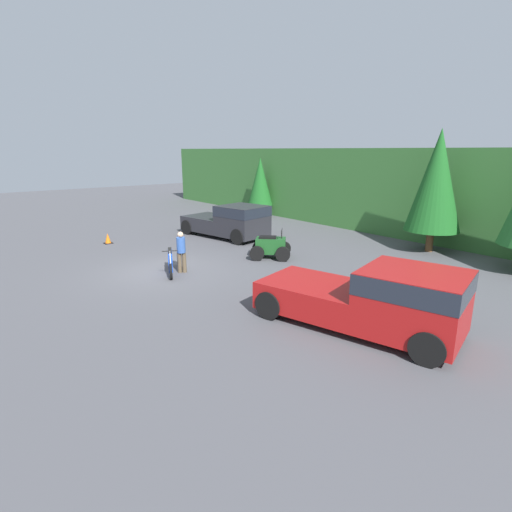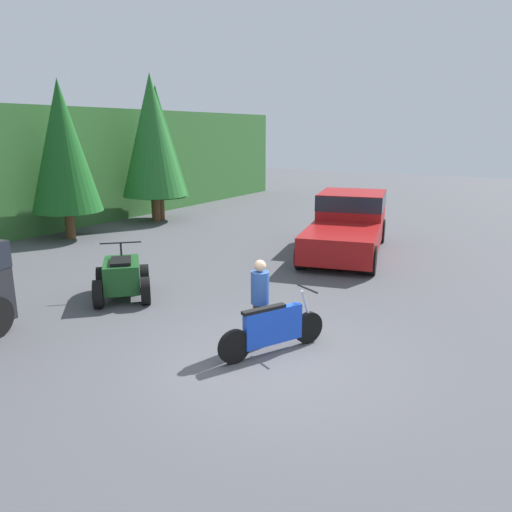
{
  "view_description": "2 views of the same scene",
  "coord_description": "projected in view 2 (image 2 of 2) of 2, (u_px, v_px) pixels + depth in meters",
  "views": [
    {
      "loc": [
        14.62,
        -6.88,
        4.83
      ],
      "look_at": [
        3.28,
        2.24,
        0.95
      ],
      "focal_mm": 28.0,
      "sensor_mm": 36.0,
      "label": 1
    },
    {
      "loc": [
        -7.03,
        -4.11,
        4.03
      ],
      "look_at": [
        3.28,
        2.24,
        0.95
      ],
      "focal_mm": 35.0,
      "sensor_mm": 36.0,
      "label": 2
    }
  ],
  "objects": [
    {
      "name": "rider_person",
      "position": [
        260.0,
        299.0,
        9.44
      ],
      "size": [
        0.46,
        0.46,
        1.68
      ],
      "rotation": [
        0.0,
        0.0,
        -0.45
      ],
      "color": "brown",
      "rests_on": "ground_plane"
    },
    {
      "name": "tree_mid_right",
      "position": [
        152.0,
        136.0,
        21.68
      ],
      "size": [
        2.81,
        2.81,
        6.38
      ],
      "color": "brown",
      "rests_on": "ground_plane"
    },
    {
      "name": "ground_plane",
      "position": [
        266.0,
        362.0,
        8.89
      ],
      "size": [
        80.0,
        80.0,
        0.0
      ],
      "primitive_type": "plane",
      "color": "#4C4C51"
    },
    {
      "name": "pickup_truck_red",
      "position": [
        348.0,
        221.0,
        16.94
      ],
      "size": [
        5.92,
        3.55,
        1.89
      ],
      "rotation": [
        0.0,
        0.0,
        0.25
      ],
      "color": "maroon",
      "rests_on": "ground_plane"
    },
    {
      "name": "dirt_bike",
      "position": [
        273.0,
        329.0,
        9.18
      ],
      "size": [
        2.08,
        1.17,
        1.13
      ],
      "rotation": [
        0.0,
        0.0,
        -0.46
      ],
      "color": "black",
      "rests_on": "ground_plane"
    },
    {
      "name": "quad_atv",
      "position": [
        122.0,
        278.0,
        12.17
      ],
      "size": [
        2.2,
        2.2,
        1.3
      ],
      "rotation": [
        0.0,
        0.0,
        0.78
      ],
      "color": "black",
      "rests_on": "ground_plane"
    },
    {
      "name": "tree_mid_left",
      "position": [
        63.0,
        147.0,
        18.18
      ],
      "size": [
        2.56,
        2.56,
        5.81
      ],
      "color": "brown",
      "rests_on": "ground_plane"
    },
    {
      "name": "tree_right",
      "position": [
        158.0,
        142.0,
        22.12
      ],
      "size": [
        2.6,
        2.6,
        5.91
      ],
      "color": "brown",
      "rests_on": "ground_plane"
    }
  ]
}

